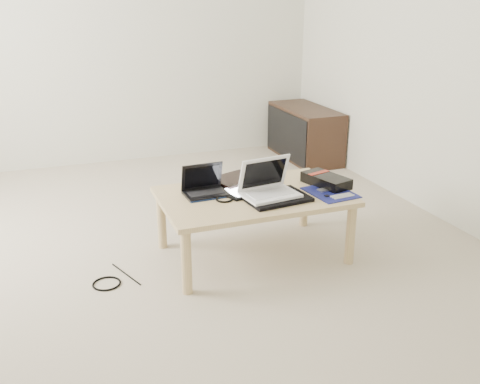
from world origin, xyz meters
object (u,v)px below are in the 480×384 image
object	(u,v)px
white_laptop	(268,187)
gpu_box	(326,180)
netbook	(205,188)
coffee_table	(253,202)
media_cabinet	(304,133)

from	to	relation	value
white_laptop	gpu_box	size ratio (longest dim) A/B	1.01
netbook	gpu_box	distance (m)	0.76
coffee_table	white_laptop	world-z (taller)	white_laptop
media_cabinet	gpu_box	world-z (taller)	media_cabinet
netbook	gpu_box	xyz separation A→B (m)	(0.75, -0.12, -0.01)
coffee_table	media_cabinet	bearing A→B (deg)	55.06
media_cabinet	white_laptop	distance (m)	2.24
coffee_table	white_laptop	xyz separation A→B (m)	(0.06, -0.09, 0.11)
netbook	gpu_box	world-z (taller)	netbook
media_cabinet	gpu_box	bearing A→B (deg)	-113.16
media_cabinet	netbook	world-z (taller)	netbook
media_cabinet	netbook	xyz separation A→B (m)	(-1.52, -1.69, 0.19)
coffee_table	white_laptop	bearing A→B (deg)	-56.32
white_laptop	media_cabinet	bearing A→B (deg)	57.52
netbook	white_laptop	xyz separation A→B (m)	(0.33, -0.19, 0.03)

